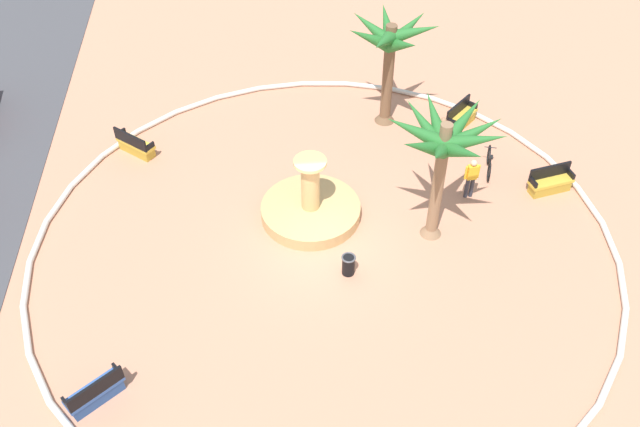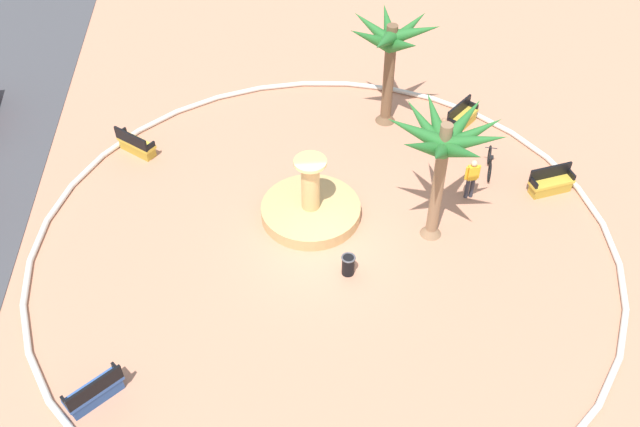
{
  "view_description": "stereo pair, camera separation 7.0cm",
  "coord_description": "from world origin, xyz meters",
  "px_view_note": "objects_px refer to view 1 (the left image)",
  "views": [
    {
      "loc": [
        -15.79,
        1.63,
        16.46
      ],
      "look_at": [
        0.42,
        0.1,
        1.0
      ],
      "focal_mm": 39.03,
      "sensor_mm": 36.0,
      "label": 1
    },
    {
      "loc": [
        -15.8,
        1.56,
        16.46
      ],
      "look_at": [
        0.42,
        0.1,
        1.0
      ],
      "focal_mm": 39.03,
      "sensor_mm": 36.0,
      "label": 2
    }
  ],
  "objects_px": {
    "bench_southeast": "(96,393)",
    "person_cyclist_photo": "(441,134)",
    "bench_north": "(461,118)",
    "bicycle_red_frame": "(489,163)",
    "palm_tree_near_fountain": "(444,145)",
    "bench_east": "(136,146)",
    "palm_tree_by_curb": "(390,46)",
    "trash_bin": "(348,264)",
    "person_cyclist_helmet": "(471,177)",
    "fountain": "(311,208)",
    "bench_west": "(550,183)"
  },
  "relations": [
    {
      "from": "palm_tree_near_fountain",
      "to": "bench_west",
      "type": "xyz_separation_m",
      "value": [
        1.71,
        -4.61,
        -3.36
      ]
    },
    {
      "from": "bench_southeast",
      "to": "person_cyclist_helmet",
      "type": "xyz_separation_m",
      "value": [
        7.09,
        -11.88,
        0.56
      ]
    },
    {
      "from": "trash_bin",
      "to": "person_cyclist_helmet",
      "type": "xyz_separation_m",
      "value": [
        3.18,
        -4.65,
        0.52
      ]
    },
    {
      "from": "bench_east",
      "to": "bicycle_red_frame",
      "type": "xyz_separation_m",
      "value": [
        -2.27,
        -12.94,
        0.04
      ]
    },
    {
      "from": "trash_bin",
      "to": "person_cyclist_helmet",
      "type": "height_order",
      "value": "person_cyclist_helmet"
    },
    {
      "from": "bench_east",
      "to": "bench_southeast",
      "type": "relative_size",
      "value": 0.99
    },
    {
      "from": "fountain",
      "to": "trash_bin",
      "type": "distance_m",
      "value": 2.87
    },
    {
      "from": "trash_bin",
      "to": "fountain",
      "type": "bearing_deg",
      "value": 19.42
    },
    {
      "from": "bench_east",
      "to": "person_cyclist_helmet",
      "type": "distance_m",
      "value": 12.41
    },
    {
      "from": "bench_north",
      "to": "bicycle_red_frame",
      "type": "height_order",
      "value": "bench_north"
    },
    {
      "from": "bench_north",
      "to": "person_cyclist_helmet",
      "type": "relative_size",
      "value": 0.92
    },
    {
      "from": "palm_tree_near_fountain",
      "to": "bench_east",
      "type": "xyz_separation_m",
      "value": [
        5.26,
        10.18,
        -3.36
      ]
    },
    {
      "from": "fountain",
      "to": "person_cyclist_photo",
      "type": "bearing_deg",
      "value": -60.37
    },
    {
      "from": "person_cyclist_helmet",
      "to": "person_cyclist_photo",
      "type": "distance_m",
      "value": 2.48
    },
    {
      "from": "bench_north",
      "to": "bench_southeast",
      "type": "relative_size",
      "value": 0.95
    },
    {
      "from": "fountain",
      "to": "bench_east",
      "type": "relative_size",
      "value": 2.19
    },
    {
      "from": "bench_east",
      "to": "bench_southeast",
      "type": "xyz_separation_m",
      "value": [
        -10.67,
        0.02,
        0.0
      ]
    },
    {
      "from": "person_cyclist_helmet",
      "to": "fountain",
      "type": "bearing_deg",
      "value": 94.84
    },
    {
      "from": "bench_north",
      "to": "bicycle_red_frame",
      "type": "xyz_separation_m",
      "value": [
        -2.83,
        -0.36,
        0.04
      ]
    },
    {
      "from": "palm_tree_by_curb",
      "to": "person_cyclist_photo",
      "type": "distance_m",
      "value": 3.77
    },
    {
      "from": "bicycle_red_frame",
      "to": "bench_north",
      "type": "bearing_deg",
      "value": 7.17
    },
    {
      "from": "bench_north",
      "to": "person_cyclist_photo",
      "type": "height_order",
      "value": "person_cyclist_photo"
    },
    {
      "from": "bench_southeast",
      "to": "person_cyclist_photo",
      "type": "relative_size",
      "value": 0.94
    },
    {
      "from": "bench_west",
      "to": "trash_bin",
      "type": "xyz_separation_m",
      "value": [
        -3.21,
        7.58,
        0.04
      ]
    },
    {
      "from": "palm_tree_near_fountain",
      "to": "bench_east",
      "type": "height_order",
      "value": "palm_tree_near_fountain"
    },
    {
      "from": "bench_north",
      "to": "trash_bin",
      "type": "distance_m",
      "value": 9.08
    },
    {
      "from": "bicycle_red_frame",
      "to": "person_cyclist_photo",
      "type": "bearing_deg",
      "value": 54.8
    },
    {
      "from": "palm_tree_near_fountain",
      "to": "trash_bin",
      "type": "relative_size",
      "value": 6.47
    },
    {
      "from": "fountain",
      "to": "person_cyclist_helmet",
      "type": "distance_m",
      "value": 5.65
    },
    {
      "from": "bench_west",
      "to": "bench_north",
      "type": "xyz_separation_m",
      "value": [
        4.11,
        2.21,
        0.0
      ]
    },
    {
      "from": "bicycle_red_frame",
      "to": "person_cyclist_photo",
      "type": "distance_m",
      "value": 2.02
    },
    {
      "from": "palm_tree_by_curb",
      "to": "bench_southeast",
      "type": "relative_size",
      "value": 2.84
    },
    {
      "from": "palm_tree_near_fountain",
      "to": "person_cyclist_photo",
      "type": "height_order",
      "value": "palm_tree_near_fountain"
    },
    {
      "from": "palm_tree_by_curb",
      "to": "bench_north",
      "type": "height_order",
      "value": "palm_tree_by_curb"
    },
    {
      "from": "bench_southeast",
      "to": "person_cyclist_photo",
      "type": "bearing_deg",
      "value": -50.09
    },
    {
      "from": "palm_tree_by_curb",
      "to": "palm_tree_near_fountain",
      "type": "bearing_deg",
      "value": -175.44
    },
    {
      "from": "trash_bin",
      "to": "bench_southeast",
      "type": "bearing_deg",
      "value": 118.36
    },
    {
      "from": "fountain",
      "to": "palm_tree_by_curb",
      "type": "distance_m",
      "value": 6.95
    },
    {
      "from": "fountain",
      "to": "bench_southeast",
      "type": "height_order",
      "value": "fountain"
    },
    {
      "from": "fountain",
      "to": "bicycle_red_frame",
      "type": "height_order",
      "value": "fountain"
    },
    {
      "from": "bench_west",
      "to": "person_cyclist_photo",
      "type": "height_order",
      "value": "person_cyclist_photo"
    },
    {
      "from": "palm_tree_by_curb",
      "to": "bench_east",
      "type": "xyz_separation_m",
      "value": [
        -1.19,
        9.67,
        -3.01
      ]
    },
    {
      "from": "bench_east",
      "to": "trash_bin",
      "type": "distance_m",
      "value": 9.89
    },
    {
      "from": "palm_tree_near_fountain",
      "to": "bench_west",
      "type": "relative_size",
      "value": 2.83
    },
    {
      "from": "palm_tree_near_fountain",
      "to": "bicycle_red_frame",
      "type": "xyz_separation_m",
      "value": [
        2.99,
        -2.76,
        -3.32
      ]
    },
    {
      "from": "trash_bin",
      "to": "bench_north",
      "type": "bearing_deg",
      "value": -36.26
    },
    {
      "from": "bench_west",
      "to": "person_cyclist_helmet",
      "type": "bearing_deg",
      "value": 90.56
    },
    {
      "from": "bench_southeast",
      "to": "trash_bin",
      "type": "xyz_separation_m",
      "value": [
        3.9,
        -7.23,
        0.04
      ]
    },
    {
      "from": "fountain",
      "to": "trash_bin",
      "type": "xyz_separation_m",
      "value": [
        -2.71,
        -0.96,
        0.05
      ]
    },
    {
      "from": "bench_east",
      "to": "bench_north",
      "type": "bearing_deg",
      "value": -87.46
    }
  ]
}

